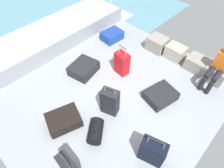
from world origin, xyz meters
TOP-DOWN VIEW (x-y plane):
  - ground_plane at (0.00, 0.00)m, footprint 4.40×5.20m
  - gunwale_port at (-2.17, 0.00)m, footprint 0.06×5.20m
  - railing_port at (-2.17, 0.00)m, footprint 0.04×4.20m
  - sea_wake at (-3.60, 0.00)m, footprint 12.00×12.00m
  - cargo_crate_0 at (-0.30, 2.11)m, footprint 0.57×0.46m
  - cargo_crate_1 at (0.29, 2.15)m, footprint 0.54×0.39m
  - cargo_crate_2 at (0.97, 2.16)m, footprint 0.62×0.44m
  - cargo_crate_3 at (1.46, 2.13)m, footprint 0.53×0.47m
  - passenger_seated at (1.46, 1.94)m, footprint 0.34×0.66m
  - suitcase_0 at (-0.27, -1.30)m, footprint 0.72×0.81m
  - suitcase_1 at (-0.41, 0.68)m, footprint 0.38×0.28m
  - suitcase_2 at (0.83, 0.66)m, footprint 0.69×0.79m
  - suitcase_3 at (0.22, -0.40)m, footprint 0.42×0.33m
  - suitcase_4 at (-1.59, 1.55)m, footprint 0.51×0.65m
  - suitcase_5 at (1.50, -0.62)m, footprint 0.51×0.36m
  - suitcase_6 at (-1.13, -0.01)m, footprint 0.71×0.79m
  - duffel_bag at (0.42, -1.02)m, footprint 0.53×0.56m
  - paper_cup at (-0.80, 0.96)m, footprint 0.08×0.08m

SIDE VIEW (x-z plane):
  - sea_wake at x=-3.60m, z-range -0.35..-0.33m
  - ground_plane at x=0.00m, z-range -0.06..0.00m
  - paper_cup at x=-0.80m, z-range 0.00..0.10m
  - suitcase_2 at x=0.83m, z-range 0.00..0.22m
  - suitcase_0 at x=-0.27m, z-range 0.00..0.23m
  - suitcase_6 at x=-1.13m, z-range 0.00..0.26m
  - suitcase_4 at x=-1.59m, z-range 0.00..0.27m
  - duffel_bag at x=0.42m, z-range -0.06..0.36m
  - cargo_crate_2 at x=0.97m, z-range 0.00..0.35m
  - cargo_crate_1 at x=0.29m, z-range 0.00..0.38m
  - cargo_crate_3 at x=1.46m, z-range 0.00..0.40m
  - cargo_crate_0 at x=-0.30m, z-range 0.00..0.40m
  - gunwale_port at x=-2.17m, z-range 0.00..0.45m
  - suitcase_5 at x=1.50m, z-range -0.09..0.66m
  - suitcase_1 at x=-0.41m, z-range -0.11..0.73m
  - suitcase_3 at x=0.22m, z-range -0.06..0.73m
  - passenger_seated at x=1.46m, z-range 0.03..1.13m
  - railing_port at x=-2.17m, z-range 0.27..1.29m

